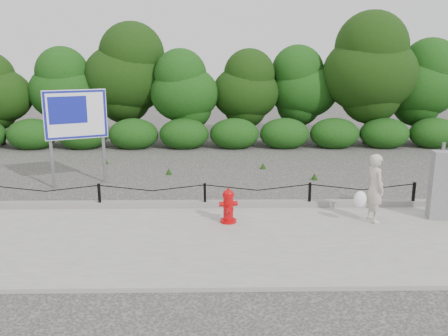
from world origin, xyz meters
The scene contains 9 objects.
ground centered at (0.00, 0.00, 0.00)m, with size 90.00×90.00×0.00m, color #2D2B28.
sidewalk centered at (0.00, -2.00, 0.04)m, with size 14.00×4.00×0.08m, color gray.
curb centered at (0.00, 0.05, 0.15)m, with size 14.00×0.22×0.14m, color slate.
chain_barrier centered at (0.00, 0.00, 0.46)m, with size 10.06×0.06×0.60m.
treeline centered at (1.14, 8.95, 2.62)m, with size 20.20×4.01×5.20m.
fire_hydrant centered at (0.53, -1.03, 0.44)m, with size 0.41×0.43×0.76m.
pedestrian centered at (3.68, -1.01, 0.82)m, with size 0.72×0.61×1.50m.
utility_cabinet centered at (5.28, -0.85, 0.84)m, with size 0.62×0.45×1.68m.
advertising_sign centered at (-3.60, 2.28, 1.91)m, with size 1.57×0.75×2.71m.
Camera 1 is at (0.27, -10.79, 3.66)m, focal length 38.00 mm.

